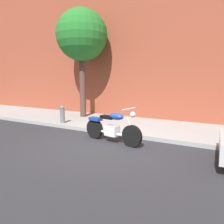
# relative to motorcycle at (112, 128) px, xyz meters

# --- Properties ---
(ground_plane) EXTENTS (60.00, 60.00, 0.00)m
(ground_plane) POSITION_rel_motorcycle_xyz_m (-0.10, -0.50, -0.48)
(ground_plane) COLOR #28282D
(sidewalk) EXTENTS (25.06, 3.25, 0.14)m
(sidewalk) POSITION_rel_motorcycle_xyz_m (-0.10, 2.39, -0.41)
(sidewalk) COLOR #959595
(sidewalk) RESTS_ON ground
(building_facade) EXTENTS (25.06, 0.50, 9.03)m
(building_facade) POSITION_rel_motorcycle_xyz_m (-0.10, 4.27, 4.04)
(building_facade) COLOR brown
(building_facade) RESTS_ON ground
(motorcycle) EXTENTS (2.19, 0.77, 1.17)m
(motorcycle) POSITION_rel_motorcycle_xyz_m (0.00, 0.00, 0.00)
(motorcycle) COLOR black
(motorcycle) RESTS_ON ground
(street_tree) EXTENTS (2.47, 2.47, 5.36)m
(street_tree) POSITION_rel_motorcycle_xyz_m (-3.28, 2.86, 3.59)
(street_tree) COLOR #4F342C
(street_tree) RESTS_ON ground
(fire_hydrant) EXTENTS (0.20, 0.20, 0.91)m
(fire_hydrant) POSITION_rel_motorcycle_xyz_m (-3.06, 1.09, -0.02)
(fire_hydrant) COLOR slate
(fire_hydrant) RESTS_ON ground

